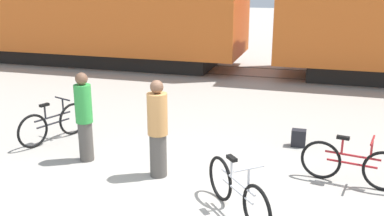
# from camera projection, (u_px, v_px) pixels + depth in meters

# --- Properties ---
(ground_plane) EXTENTS (80.00, 80.00, 0.00)m
(ground_plane) POSITION_uv_depth(u_px,v_px,m) (164.00, 203.00, 6.76)
(ground_plane) COLOR #A8A399
(rail_near) EXTENTS (39.69, 0.07, 0.01)m
(rail_near) POSITION_uv_depth(u_px,v_px,m) (255.00, 76.00, 14.96)
(rail_near) COLOR #4C4238
(rail_near) RESTS_ON ground_plane
(rail_far) EXTENTS (39.69, 0.07, 0.01)m
(rail_far) POSITION_uv_depth(u_px,v_px,m) (261.00, 68.00, 16.28)
(rail_far) COLOR #4C4238
(rail_far) RESTS_ON ground_plane
(bicycle_black) EXTENTS (0.63, 1.57, 0.85)m
(bicycle_black) POSITION_uv_depth(u_px,v_px,m) (53.00, 124.00, 9.15)
(bicycle_black) COLOR black
(bicycle_black) RESTS_ON ground_plane
(bicycle_silver) EXTENTS (1.15, 1.33, 0.85)m
(bicycle_silver) POSITION_uv_depth(u_px,v_px,m) (237.00, 192.00, 6.31)
(bicycle_silver) COLOR black
(bicycle_silver) RESTS_ON ground_plane
(bicycle_maroon) EXTENTS (1.63, 0.46, 0.83)m
(bicycle_maroon) POSITION_uv_depth(u_px,v_px,m) (352.00, 164.00, 7.24)
(bicycle_maroon) COLOR black
(bicycle_maroon) RESTS_ON ground_plane
(person_in_green) EXTENTS (0.30, 0.30, 1.65)m
(person_in_green) POSITION_uv_depth(u_px,v_px,m) (84.00, 117.00, 8.06)
(person_in_green) COLOR #514C47
(person_in_green) RESTS_ON ground_plane
(person_in_tan) EXTENTS (0.34, 0.34, 1.67)m
(person_in_tan) POSITION_uv_depth(u_px,v_px,m) (158.00, 129.00, 7.42)
(person_in_tan) COLOR #514C47
(person_in_tan) RESTS_ON ground_plane
(backpack) EXTENTS (0.28, 0.20, 0.34)m
(backpack) POSITION_uv_depth(u_px,v_px,m) (299.00, 138.00, 8.92)
(backpack) COLOR black
(backpack) RESTS_ON ground_plane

